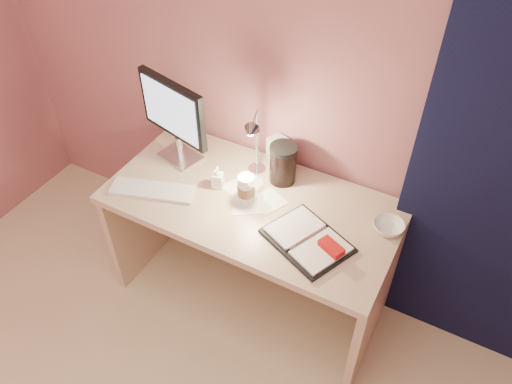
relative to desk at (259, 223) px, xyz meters
The scene contains 15 objects.
room 1.17m from the desk, 14.00° to the left, with size 3.50×3.50×3.50m.
desk is the anchor object (origin of this frame).
monitor 0.70m from the desk, behind, with size 0.42×0.20×0.46m.
keyboard 0.57m from the desk, 151.52° to the right, with size 0.41×0.12×0.02m, color silver.
planner 0.46m from the desk, 28.05° to the right, with size 0.44×0.39×0.06m.
paper_a 0.25m from the desk, 93.86° to the right, with size 0.14×0.14×0.00m, color white.
paper_b 0.24m from the desk, 29.73° to the right, with size 0.14×0.14×0.00m, color white.
paper_c 0.25m from the desk, 166.27° to the right, with size 0.14×0.14×0.00m, color white.
coffee_cup 0.30m from the desk, 115.16° to the right, with size 0.08×0.08×0.13m.
clear_cup 0.30m from the desk, 74.99° to the right, with size 0.08×0.08×0.13m, color white.
bowl 0.68m from the desk, ahead, with size 0.14×0.14×0.04m, color silver.
lotion_bottle 0.35m from the desk, 162.21° to the right, with size 0.05×0.05×0.12m, color white.
dark_jar 0.35m from the desk, 64.97° to the left, with size 0.13×0.13×0.19m, color black.
product_box 0.38m from the desk, 92.94° to the left, with size 0.10×0.08×0.15m, color beige.
desk_lamp 0.48m from the desk, 159.65° to the left, with size 0.14×0.24×0.39m.
Camera 1 is at (0.83, -0.11, 2.38)m, focal length 35.00 mm.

